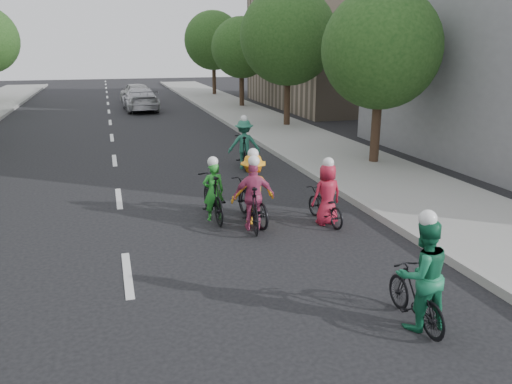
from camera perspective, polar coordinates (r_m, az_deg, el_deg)
name	(u,v)px	position (r m, az deg, el deg)	size (l,w,h in m)	color
ground	(128,275)	(9.65, -14.47, -9.12)	(120.00, 120.00, 0.00)	black
sidewalk_right	(315,147)	(20.82, 6.73, 5.17)	(4.00, 80.00, 0.15)	gray
curb_right	(270,149)	(20.14, 1.60, 4.95)	(0.18, 80.00, 0.18)	#999993
bldg_se	(344,47)	(36.51, 10.01, 15.99)	(10.00, 14.00, 8.00)	gray
tree_r_0	(381,49)	(17.76, 14.10, 15.55)	(4.00, 4.00, 5.97)	black
tree_r_1	(288,37)	(25.94, 3.70, 17.30)	(4.80, 4.80, 6.93)	black
tree_r_2	(241,48)	(34.52, -1.68, 16.16)	(4.00, 4.00, 5.97)	black
tree_r_3	(213,41)	(43.28, -4.91, 16.87)	(4.80, 4.80, 6.93)	black
cyclist_0	(244,148)	(17.17, -1.40, 5.08)	(1.18, 1.97, 1.84)	black
cyclist_1	(326,201)	(11.87, 7.98, -0.99)	(0.76, 1.62, 1.62)	black
cyclist_2	(420,282)	(7.86, 18.20, -9.79)	(0.84, 1.51, 1.85)	black
cyclist_3	(253,202)	(11.40, -0.32, -1.13)	(0.98, 1.82, 1.74)	black
cyclist_4	(213,195)	(12.09, -4.94, -0.35)	(0.59, 1.91, 1.57)	black
cyclist_5	(252,195)	(11.82, -0.41, -0.39)	(1.12, 1.97, 1.81)	black
follow_car_lead	(140,99)	(33.94, -13.11, 10.30)	(2.08, 5.12, 1.48)	#B9B9BE
follow_car_trail	(136,92)	(39.00, -13.56, 11.01)	(1.77, 4.40, 1.50)	silver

